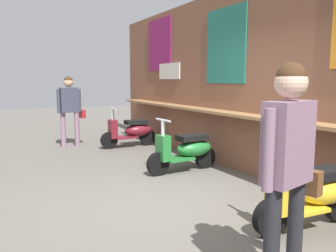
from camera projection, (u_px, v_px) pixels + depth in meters
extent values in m
plane|color=#605B54|center=(170.00, 205.00, 4.46)|extent=(33.70, 33.70, 0.00)
cube|color=brown|center=(287.00, 80.00, 5.19)|extent=(12.04, 0.25, 3.25)
cube|color=olive|center=(271.00, 119.00, 5.13)|extent=(10.83, 0.36, 0.05)
cube|color=#841E56|center=(159.00, 45.00, 8.52)|extent=(1.19, 0.02, 1.27)
cube|color=#236B5B|center=(225.00, 46.00, 6.22)|extent=(1.13, 0.02, 1.36)
cube|color=beige|center=(169.00, 71.00, 8.14)|extent=(0.98, 0.03, 0.37)
ellipsoid|color=maroon|center=(138.00, 130.00, 8.42)|extent=(0.39, 0.71, 0.30)
cube|color=black|center=(136.00, 122.00, 8.37)|extent=(0.31, 0.56, 0.10)
cube|color=maroon|center=(125.00, 137.00, 8.28)|extent=(0.39, 0.51, 0.04)
cube|color=maroon|center=(113.00, 129.00, 8.11)|extent=(0.28, 0.17, 0.44)
cylinder|color=#B7B7BC|center=(113.00, 124.00, 8.10)|extent=(0.07, 0.07, 0.70)
cylinder|color=#B7B7BC|center=(112.00, 109.00, 8.05)|extent=(0.46, 0.04, 0.04)
cylinder|color=black|center=(109.00, 140.00, 8.10)|extent=(0.11, 0.40, 0.40)
cylinder|color=black|center=(148.00, 137.00, 8.56)|extent=(0.11, 0.40, 0.40)
ellipsoid|color=#237533|center=(194.00, 148.00, 6.19)|extent=(0.41, 0.71, 0.30)
cube|color=black|center=(192.00, 137.00, 6.14)|extent=(0.32, 0.56, 0.10)
cube|color=#237533|center=(178.00, 158.00, 6.03)|extent=(0.40, 0.52, 0.04)
cube|color=#237533|center=(163.00, 148.00, 5.85)|extent=(0.29, 0.17, 0.44)
cylinder|color=#B7B7BC|center=(163.00, 140.00, 5.83)|extent=(0.07, 0.07, 0.70)
cylinder|color=#B7B7BC|center=(163.00, 120.00, 5.79)|extent=(0.46, 0.05, 0.04)
cylinder|color=black|center=(158.00, 164.00, 5.84)|extent=(0.12, 0.40, 0.40)
cylinder|color=black|center=(205.00, 157.00, 6.34)|extent=(0.12, 0.40, 0.40)
ellipsoid|color=gold|center=(325.00, 190.00, 3.83)|extent=(0.43, 0.73, 0.30)
cube|color=black|center=(322.00, 173.00, 3.78)|extent=(0.34, 0.57, 0.10)
cube|color=gold|center=(300.00, 208.00, 3.71)|extent=(0.42, 0.53, 0.04)
cube|color=gold|center=(279.00, 192.00, 3.56)|extent=(0.29, 0.18, 0.44)
cylinder|color=#B7B7BC|center=(280.00, 180.00, 3.54)|extent=(0.07, 0.07, 0.70)
cylinder|color=#B7B7BC|center=(281.00, 146.00, 3.49)|extent=(0.46, 0.07, 0.04)
cylinder|color=black|center=(271.00, 218.00, 3.56)|extent=(0.13, 0.41, 0.40)
cylinder|color=#232328|center=(271.00, 245.00, 2.49)|extent=(0.12, 0.12, 0.86)
cylinder|color=#232328|center=(295.00, 232.00, 2.70)|extent=(0.12, 0.12, 0.86)
cube|color=gray|center=(288.00, 143.00, 2.50)|extent=(0.29, 0.47, 0.61)
sphere|color=beige|center=(291.00, 83.00, 2.44)|extent=(0.23, 0.23, 0.23)
sphere|color=#472D19|center=(291.00, 77.00, 2.43)|extent=(0.22, 0.22, 0.22)
cylinder|color=gray|center=(269.00, 150.00, 2.33)|extent=(0.08, 0.08, 0.58)
cylinder|color=gray|center=(305.00, 142.00, 2.67)|extent=(0.08, 0.08, 0.58)
cube|color=brown|center=(305.00, 181.00, 2.78)|extent=(0.28, 0.16, 0.20)
cylinder|color=gray|center=(63.00, 130.00, 8.29)|extent=(0.12, 0.12, 0.84)
cylinder|color=gray|center=(77.00, 129.00, 8.40)|extent=(0.12, 0.12, 0.84)
cube|color=#383D4C|center=(69.00, 100.00, 8.25)|extent=(0.23, 0.44, 0.60)
sphere|color=tan|center=(68.00, 82.00, 8.19)|extent=(0.23, 0.23, 0.23)
sphere|color=#472D19|center=(68.00, 81.00, 8.19)|extent=(0.21, 0.21, 0.21)
cylinder|color=#383D4C|center=(59.00, 101.00, 8.12)|extent=(0.08, 0.08, 0.56)
cylinder|color=#383D4C|center=(79.00, 101.00, 8.38)|extent=(0.08, 0.08, 0.56)
cube|color=maroon|center=(82.00, 114.00, 8.48)|extent=(0.27, 0.12, 0.20)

